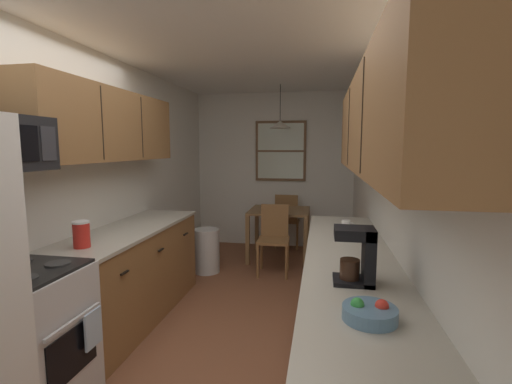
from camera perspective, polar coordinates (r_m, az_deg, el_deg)
name	(u,v)px	position (r m, az deg, el deg)	size (l,w,h in m)	color
ground_plane	(239,314)	(3.79, -2.74, -18.84)	(12.00, 12.00, 0.00)	brown
wall_left	(110,185)	(3.96, -22.26, 1.06)	(0.10, 9.00, 2.55)	silver
wall_right	(386,191)	(3.38, 19.99, 0.21)	(0.10, 9.00, 2.55)	silver
wall_back	(274,170)	(6.03, 2.93, 3.47)	(4.40, 0.10, 2.55)	silver
ceiling_slab	(237,45)	(3.53, -3.01, 22.44)	(4.40, 9.00, 0.08)	white
stove_range	(27,340)	(2.79, -32.76, -19.21)	(0.66, 0.61, 1.10)	silver
counter_left	(131,273)	(3.73, -19.27, -12.15)	(0.64, 1.90, 0.90)	olive
upper_cabinets_left	(108,126)	(3.57, -22.59, 9.76)	(0.33, 1.98, 0.64)	olive
counter_right	(350,324)	(2.69, 14.78, -19.72)	(0.64, 3.14, 0.90)	olive
upper_cabinets_right	(381,122)	(2.38, 19.34, 10.46)	(0.33, 2.82, 0.62)	olive
dining_table	(279,218)	(5.32, 3.74, -4.13)	(0.87, 0.79, 0.74)	brown
dining_chair_near	(274,235)	(4.76, 2.88, -6.94)	(0.42, 0.42, 0.90)	olive
dining_chair_far	(287,218)	(5.92, 4.96, -4.17)	(0.41, 0.41, 0.90)	olive
pendant_light	(280,124)	(5.23, 3.86, 10.71)	(0.32, 0.32, 0.62)	black
back_window	(281,151)	(5.93, 3.96, 6.54)	(0.83, 0.05, 0.98)	brown
trash_bin	(207,251)	(4.87, -7.88, -9.25)	(0.34, 0.34, 0.58)	silver
storage_canister	(81,234)	(3.03, -26.11, -6.08)	(0.12, 0.12, 0.20)	red
dish_towel	(93,328)	(2.67, -24.56, -19.20)	(0.02, 0.16, 0.24)	silver
coffee_maker	(359,254)	(2.09, 16.20, -9.56)	(0.22, 0.18, 0.32)	black
mug_by_coffeemaker	(346,225)	(3.38, 14.20, -5.18)	(0.12, 0.08, 0.10)	white
fruit_bowl	(370,312)	(1.73, 17.70, -17.80)	(0.24, 0.24, 0.09)	#597F9E
table_serving_bowl	(279,209)	(5.21, 3.70, -2.65)	(0.20, 0.20, 0.06)	#4C7299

